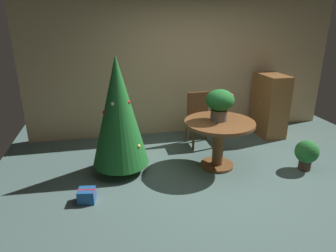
{
  "coord_description": "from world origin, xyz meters",
  "views": [
    {
      "loc": [
        -1.56,
        -3.38,
        2.18
      ],
      "look_at": [
        -0.77,
        0.23,
        0.84
      ],
      "focal_mm": 31.9,
      "sensor_mm": 36.0,
      "label": 1
    }
  ],
  "objects_px": {
    "wooden_cabinet": "(270,105)",
    "holiday_tree": "(118,112)",
    "flower_vase": "(220,102)",
    "potted_plant": "(307,153)",
    "wooden_chair_far": "(199,116)",
    "round_dining_table": "(219,133)",
    "gift_box_blue": "(87,196)"
  },
  "relations": [
    {
      "from": "flower_vase",
      "to": "wooden_chair_far",
      "type": "relative_size",
      "value": 0.5
    },
    {
      "from": "holiday_tree",
      "to": "wooden_chair_far",
      "type": "bearing_deg",
      "value": 27.88
    },
    {
      "from": "round_dining_table",
      "to": "potted_plant",
      "type": "xyz_separation_m",
      "value": [
        1.27,
        -0.39,
        -0.27
      ]
    },
    {
      "from": "flower_vase",
      "to": "wooden_cabinet",
      "type": "relative_size",
      "value": 0.39
    },
    {
      "from": "flower_vase",
      "to": "wooden_chair_far",
      "type": "xyz_separation_m",
      "value": [
        -0.01,
        0.88,
        -0.49
      ]
    },
    {
      "from": "flower_vase",
      "to": "potted_plant",
      "type": "height_order",
      "value": "flower_vase"
    },
    {
      "from": "flower_vase",
      "to": "potted_plant",
      "type": "bearing_deg",
      "value": -19.31
    },
    {
      "from": "wooden_cabinet",
      "to": "potted_plant",
      "type": "bearing_deg",
      "value": -98.06
    },
    {
      "from": "wooden_cabinet",
      "to": "holiday_tree",
      "type": "bearing_deg",
      "value": -162.18
    },
    {
      "from": "round_dining_table",
      "to": "holiday_tree",
      "type": "height_order",
      "value": "holiday_tree"
    },
    {
      "from": "holiday_tree",
      "to": "wooden_cabinet",
      "type": "relative_size",
      "value": 1.46
    },
    {
      "from": "flower_vase",
      "to": "gift_box_blue",
      "type": "xyz_separation_m",
      "value": [
        -1.96,
        -0.61,
        -0.93
      ]
    },
    {
      "from": "round_dining_table",
      "to": "wooden_chair_far",
      "type": "height_order",
      "value": "wooden_chair_far"
    },
    {
      "from": "holiday_tree",
      "to": "wooden_cabinet",
      "type": "xyz_separation_m",
      "value": [
        2.95,
        0.95,
        -0.34
      ]
    },
    {
      "from": "wooden_chair_far",
      "to": "holiday_tree",
      "type": "xyz_separation_m",
      "value": [
        -1.47,
        -0.78,
        0.41
      ]
    },
    {
      "from": "flower_vase",
      "to": "potted_plant",
      "type": "distance_m",
      "value": 1.53
    },
    {
      "from": "wooden_chair_far",
      "to": "gift_box_blue",
      "type": "relative_size",
      "value": 4.02
    },
    {
      "from": "gift_box_blue",
      "to": "potted_plant",
      "type": "distance_m",
      "value": 3.23
    },
    {
      "from": "holiday_tree",
      "to": "potted_plant",
      "type": "xyz_separation_m",
      "value": [
        2.74,
        -0.55,
        -0.66
      ]
    },
    {
      "from": "wooden_chair_far",
      "to": "wooden_cabinet",
      "type": "bearing_deg",
      "value": 6.59
    },
    {
      "from": "flower_vase",
      "to": "wooden_cabinet",
      "type": "distance_m",
      "value": 1.86
    },
    {
      "from": "holiday_tree",
      "to": "potted_plant",
      "type": "distance_m",
      "value": 2.87
    },
    {
      "from": "flower_vase",
      "to": "holiday_tree",
      "type": "height_order",
      "value": "holiday_tree"
    },
    {
      "from": "wooden_chair_far",
      "to": "wooden_cabinet",
      "type": "relative_size",
      "value": 0.79
    },
    {
      "from": "wooden_cabinet",
      "to": "potted_plant",
      "type": "height_order",
      "value": "wooden_cabinet"
    },
    {
      "from": "wooden_cabinet",
      "to": "potted_plant",
      "type": "xyz_separation_m",
      "value": [
        -0.21,
        -1.5,
        -0.32
      ]
    },
    {
      "from": "flower_vase",
      "to": "wooden_cabinet",
      "type": "bearing_deg",
      "value": 35.64
    },
    {
      "from": "flower_vase",
      "to": "holiday_tree",
      "type": "distance_m",
      "value": 1.48
    },
    {
      "from": "gift_box_blue",
      "to": "wooden_cabinet",
      "type": "xyz_separation_m",
      "value": [
        3.43,
        1.67,
        0.51
      ]
    },
    {
      "from": "round_dining_table",
      "to": "holiday_tree",
      "type": "relative_size",
      "value": 0.61
    },
    {
      "from": "round_dining_table",
      "to": "gift_box_blue",
      "type": "bearing_deg",
      "value": -164.01
    },
    {
      "from": "round_dining_table",
      "to": "potted_plant",
      "type": "relative_size",
      "value": 2.23
    }
  ]
}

